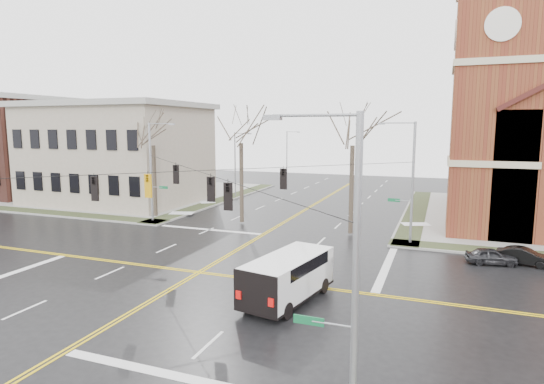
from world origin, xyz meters
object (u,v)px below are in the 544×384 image
(tree_nw_near, at_px, (241,138))
(parked_car_a, at_px, (491,256))
(streetlight_north_a, at_px, (236,162))
(tree_ne, at_px, (353,140))
(signal_pole_se, at_px, (349,269))
(parked_car_b, at_px, (524,256))
(streetlight_north_b, at_px, (288,153))
(signal_pole_ne, at_px, (410,179))
(tree_nw_far, at_px, (153,141))
(signal_pole_nw, at_px, (152,169))
(cargo_van, at_px, (290,274))

(tree_nw_near, bearing_deg, parked_car_a, -15.79)
(streetlight_north_a, distance_m, tree_ne, 23.24)
(signal_pole_se, height_order, parked_car_b, signal_pole_se)
(parked_car_b, bearing_deg, streetlight_north_a, 70.87)
(parked_car_b, relative_size, tree_ne, 0.31)
(parked_car_a, distance_m, parked_car_b, 2.06)
(streetlight_north_b, relative_size, tree_ne, 0.75)
(signal_pole_ne, xyz_separation_m, streetlight_north_a, (-21.97, 16.50, -0.48))
(streetlight_north_b, height_order, tree_nw_far, tree_nw_far)
(signal_pole_nw, relative_size, streetlight_north_b, 1.12)
(signal_pole_se, xyz_separation_m, streetlight_north_b, (-21.97, 59.50, -0.48))
(streetlight_north_b, height_order, tree_ne, tree_ne)
(tree_nw_far, distance_m, tree_nw_near, 9.12)
(cargo_van, bearing_deg, tree_nw_near, 133.00)
(parked_car_b, relative_size, tree_nw_near, 0.31)
(signal_pole_nw, distance_m, parked_car_b, 30.47)
(signal_pole_ne, bearing_deg, tree_nw_far, 175.14)
(parked_car_b, bearing_deg, signal_pole_ne, 83.68)
(streetlight_north_a, distance_m, parked_car_b, 35.32)
(cargo_van, height_order, parked_car_a, cargo_van)
(parked_car_b, height_order, tree_ne, tree_ne)
(parked_car_a, relative_size, tree_nw_far, 0.30)
(signal_pole_nw, height_order, cargo_van, signal_pole_nw)
(signal_pole_ne, relative_size, tree_ne, 0.84)
(signal_pole_se, height_order, cargo_van, signal_pole_se)
(signal_pole_nw, distance_m, signal_pole_se, 32.28)
(streetlight_north_a, xyz_separation_m, tree_ne, (17.36, -15.10, 3.30))
(signal_pole_se, distance_m, tree_nw_near, 29.46)
(tree_nw_far, bearing_deg, signal_pole_nw, -58.54)
(parked_car_b, distance_m, tree_nw_near, 23.86)
(cargo_van, height_order, tree_nw_far, tree_nw_far)
(tree_nw_near, bearing_deg, signal_pole_se, -59.74)
(parked_car_b, xyz_separation_m, tree_nw_far, (-31.26, 4.78, 6.92))
(tree_nw_near, distance_m, tree_ne, 10.20)
(parked_car_b, xyz_separation_m, tree_nw_near, (-22.15, 5.08, 7.27))
(tree_nw_near, bearing_deg, signal_pole_nw, -163.53)
(streetlight_north_b, relative_size, parked_car_b, 2.41)
(parked_car_a, bearing_deg, streetlight_north_b, 24.85)
(tree_ne, bearing_deg, tree_nw_near, 174.80)
(signal_pole_nw, height_order, streetlight_north_a, signal_pole_nw)
(parked_car_a, height_order, tree_nw_far, tree_nw_far)
(parked_car_a, relative_size, tree_nw_near, 0.29)
(signal_pole_ne, bearing_deg, streetlight_north_a, 143.10)
(parked_car_a, distance_m, tree_nw_far, 30.59)
(cargo_van, bearing_deg, signal_pole_se, -52.01)
(parked_car_a, bearing_deg, parked_car_b, -81.79)
(signal_pole_se, xyz_separation_m, cargo_van, (-4.77, 9.34, -3.59))
(parked_car_b, bearing_deg, signal_pole_nw, 98.90)
(signal_pole_ne, bearing_deg, tree_nw_near, 171.05)
(streetlight_north_a, bearing_deg, parked_car_b, -33.26)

